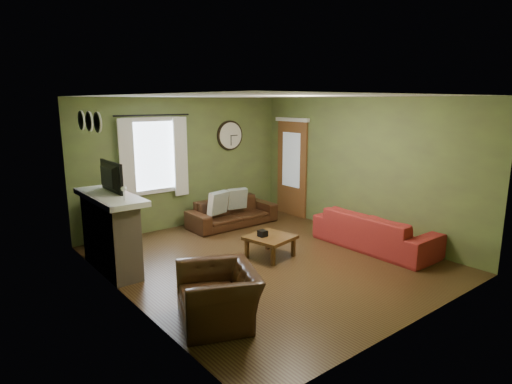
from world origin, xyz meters
TOP-DOWN VIEW (x-y plane):
  - floor at (0.00, 0.00)m, footprint 4.60×5.20m
  - ceiling at (0.00, 0.00)m, footprint 4.60×5.20m
  - wall_left at (-2.30, 0.00)m, footprint 0.00×5.20m
  - wall_right at (2.30, 0.00)m, footprint 0.00×5.20m
  - wall_back at (0.00, 2.60)m, footprint 4.60×0.00m
  - wall_front at (0.00, -2.60)m, footprint 4.60×0.00m
  - fireplace at (-2.10, 1.15)m, footprint 0.40×1.40m
  - firebox at (-1.91, 1.15)m, footprint 0.04×0.60m
  - mantel at (-2.07, 1.15)m, footprint 0.58×1.60m
  - tv at (-2.05, 1.30)m, footprint 0.08×0.60m
  - tv_screen at (-1.97, 1.30)m, footprint 0.02×0.62m
  - medallion_left at (-2.28, 0.80)m, footprint 0.28×0.28m
  - medallion_mid at (-2.28, 1.15)m, footprint 0.28×0.28m
  - medallion_right at (-2.28, 1.50)m, footprint 0.28×0.28m
  - window_pane at (-0.70, 2.58)m, footprint 1.00×0.02m
  - curtain_rod at (-0.70, 2.48)m, footprint 0.03×0.03m
  - curtain_left at (-1.25, 2.48)m, footprint 0.28×0.04m
  - curtain_right at (-0.15, 2.48)m, footprint 0.28×0.04m
  - wall_clock at (1.10, 2.55)m, footprint 0.64×0.06m
  - door at (2.27, 1.85)m, footprint 0.05×0.90m
  - bookshelf at (-1.62, 2.38)m, footprint 0.75×0.32m
  - book at (-1.72, 2.37)m, footprint 0.20×0.25m
  - sofa_brown at (0.73, 1.97)m, footprint 1.87×0.73m
  - pillow_left at (0.33, 1.90)m, footprint 0.47×0.23m
  - pillow_right at (0.84, 1.97)m, footprint 0.44×0.20m
  - sofa_red at (1.86, -0.72)m, footprint 0.85×2.17m
  - armchair at (-1.70, -1.16)m, footprint 1.17×1.24m
  - coffee_table at (0.14, 0.07)m, footprint 0.80×0.80m
  - tissue_box at (0.03, 0.13)m, footprint 0.14×0.14m
  - wine_glass_a at (-2.05, 0.62)m, footprint 0.07×0.07m
  - wine_glass_b at (-2.05, 0.65)m, footprint 0.07×0.07m

SIDE VIEW (x-z plane):
  - floor at x=0.00m, z-range 0.00..0.00m
  - coffee_table at x=0.14m, z-range 0.00..0.36m
  - sofa_brown at x=0.73m, z-range 0.00..0.55m
  - firebox at x=-1.91m, z-range 0.02..0.57m
  - sofa_red at x=1.86m, z-range 0.00..0.63m
  - armchair at x=-1.70m, z-range 0.00..0.64m
  - tissue_box at x=0.03m, z-range 0.35..0.45m
  - bookshelf at x=-1.62m, z-range 0.00..0.89m
  - fireplace at x=-2.10m, z-range 0.00..1.10m
  - pillow_left at x=0.33m, z-range 0.33..0.77m
  - pillow_right at x=0.84m, z-range 0.34..0.76m
  - book at x=-1.72m, z-range 0.95..0.97m
  - door at x=2.27m, z-range 0.00..2.10m
  - mantel at x=-2.07m, z-range 1.10..1.18m
  - wine_glass_b at x=-2.05m, z-range 1.18..1.37m
  - wine_glass_a at x=-2.05m, z-range 1.18..1.38m
  - wall_left at x=-2.30m, z-range 0.00..2.60m
  - wall_right at x=2.30m, z-range 0.00..2.60m
  - wall_back at x=0.00m, z-range 0.00..2.60m
  - wall_front at x=0.00m, z-range 0.00..2.60m
  - tv at x=-2.05m, z-range 1.18..1.53m
  - tv_screen at x=-1.97m, z-range 1.23..1.59m
  - curtain_left at x=-1.25m, z-range 0.67..2.23m
  - curtain_right at x=-0.15m, z-range 0.67..2.23m
  - window_pane at x=-0.70m, z-range 0.85..2.15m
  - wall_clock at x=1.10m, z-range 1.48..2.12m
  - medallion_left at x=-2.28m, z-range 2.24..2.26m
  - medallion_mid at x=-2.28m, z-range 2.24..2.26m
  - medallion_right at x=-2.28m, z-range 2.24..2.26m
  - curtain_rod at x=-0.70m, z-range 1.52..3.02m
  - ceiling at x=0.00m, z-range 2.60..2.60m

